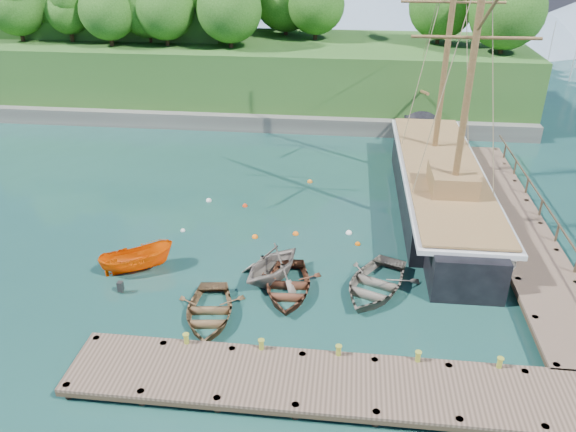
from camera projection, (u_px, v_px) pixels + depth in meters
The scene contains 25 objects.
ground at pixel (299, 289), 26.58m from camera, with size 160.00×160.00×0.00m, color #163632.
dock_near at pixel (337, 384), 20.45m from camera, with size 20.00×3.20×1.10m.
dock_east at pixel (516, 224), 31.39m from camera, with size 3.20×24.00×1.10m.
bollard_0 at pixel (188, 355), 22.49m from camera, with size 0.26×0.26×0.45m, color olive.
bollard_1 at pixel (262, 361), 22.19m from camera, with size 0.26×0.26×0.45m, color olive.
bollard_2 at pixel (338, 367), 21.88m from camera, with size 0.26×0.26×0.45m, color olive.
bollard_3 at pixel (416, 373), 21.58m from camera, with size 0.26×0.26×0.45m, color olive.
bollard_4 at pixel (496, 379), 21.28m from camera, with size 0.26×0.26×0.45m, color olive.
rowboat_0 at pixel (209, 318), 24.61m from camera, with size 3.07×4.29×0.89m, color brown.
rowboat_1 at pixel (272, 279), 27.29m from camera, with size 3.27×3.79×1.99m, color slate.
rowboat_2 at pixel (288, 292), 26.34m from camera, with size 3.16×4.42×0.92m, color #592F1E.
rowboat_3 at pixel (374, 291), 26.45m from camera, with size 3.48×4.87×1.01m, color #635C51.
motorboat_orange at pixel (138, 270), 28.04m from camera, with size 1.37×3.65×1.41m, color #E85300.
cabin_boat_white at pixel (478, 273), 27.81m from camera, with size 2.07×5.50×2.12m, color silver.
schooner at pixel (440, 190), 33.95m from camera, with size 4.98×26.66×19.40m.
mooring_buoy_0 at pixel (183, 231), 31.59m from camera, with size 0.27×0.27×0.27m, color silver.
mooring_buoy_1 at pixel (255, 237), 30.94m from camera, with size 0.34×0.34×0.34m, color orange.
mooring_buoy_2 at pixel (296, 234), 31.25m from camera, with size 0.34×0.34×0.34m, color orange.
mooring_buoy_3 at pixel (349, 233), 31.35m from camera, with size 0.36×0.36×0.36m, color white.
mooring_buoy_4 at pixel (245, 206), 34.38m from camera, with size 0.32×0.32×0.32m, color red.
mooring_buoy_5 at pixel (310, 182), 37.61m from camera, with size 0.35×0.35×0.35m, color orange.
mooring_buoy_6 at pixel (209, 201), 35.03m from camera, with size 0.36×0.36×0.36m, color silver.
mooring_buoy_7 at pixel (358, 245), 30.25m from camera, with size 0.30×0.30×0.30m, color #E26205.
headland at pixel (196, 42), 53.00m from camera, with size 51.00×19.31×12.90m.
distant_ridge at pixel (372, 6), 85.88m from camera, with size 117.00×40.00×10.00m.
Camera 1 is at (1.98, -21.93, 15.30)m, focal length 35.00 mm.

